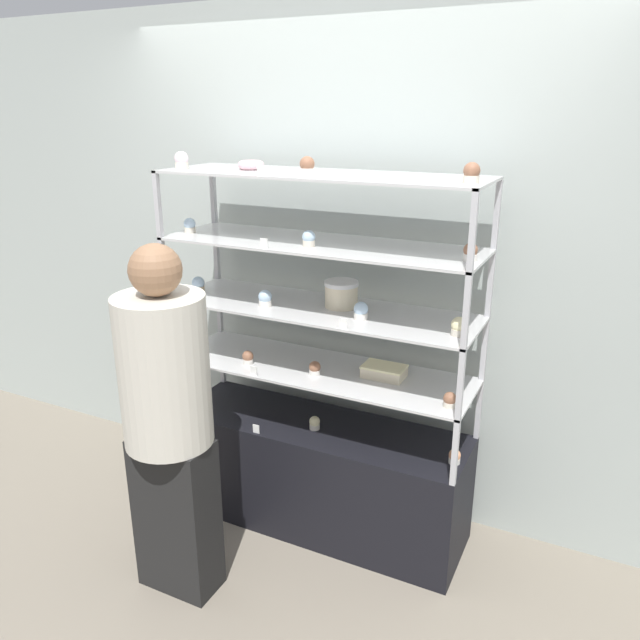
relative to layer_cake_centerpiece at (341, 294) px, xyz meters
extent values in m
plane|color=gray|center=(-0.08, -0.06, -1.26)|extent=(20.00, 20.00, 0.00)
cube|color=#A8B2AD|center=(-0.08, 0.32, 0.04)|extent=(8.00, 0.05, 2.60)
cube|color=black|center=(-0.08, -0.06, -0.97)|extent=(1.50, 0.47, 0.58)
cube|color=#B7B7BC|center=(-0.82, 0.16, -0.53)|extent=(0.02, 0.02, 0.31)
cube|color=#B7B7BC|center=(0.65, 0.16, -0.53)|extent=(0.02, 0.02, 0.31)
cube|color=#B7B7BC|center=(-0.82, -0.28, -0.53)|extent=(0.02, 0.02, 0.31)
cube|color=#B7B7BC|center=(0.65, -0.28, -0.53)|extent=(0.02, 0.02, 0.31)
cube|color=silver|center=(-0.08, -0.06, -0.38)|extent=(1.50, 0.47, 0.01)
cube|color=#B7B7BC|center=(-0.82, 0.16, -0.22)|extent=(0.02, 0.02, 0.31)
cube|color=#B7B7BC|center=(0.65, 0.16, -0.22)|extent=(0.02, 0.02, 0.31)
cube|color=#B7B7BC|center=(-0.82, -0.28, -0.22)|extent=(0.02, 0.02, 0.31)
cube|color=#B7B7BC|center=(0.65, -0.28, -0.22)|extent=(0.02, 0.02, 0.31)
cube|color=silver|center=(-0.08, -0.06, -0.07)|extent=(1.50, 0.47, 0.01)
cube|color=#B7B7BC|center=(-0.82, 0.16, 0.09)|extent=(0.02, 0.02, 0.31)
cube|color=#B7B7BC|center=(0.65, 0.16, 0.09)|extent=(0.02, 0.02, 0.31)
cube|color=#B7B7BC|center=(-0.82, -0.28, 0.09)|extent=(0.02, 0.02, 0.31)
cube|color=#B7B7BC|center=(0.65, -0.28, 0.09)|extent=(0.02, 0.02, 0.31)
cube|color=silver|center=(-0.08, -0.06, 0.24)|extent=(1.50, 0.47, 0.01)
cube|color=#B7B7BC|center=(-0.82, 0.16, 0.40)|extent=(0.02, 0.02, 0.31)
cube|color=#B7B7BC|center=(0.65, 0.16, 0.40)|extent=(0.02, 0.02, 0.31)
cube|color=#B7B7BC|center=(-0.82, -0.28, 0.40)|extent=(0.02, 0.02, 0.31)
cube|color=#B7B7BC|center=(0.65, -0.28, 0.40)|extent=(0.02, 0.02, 0.31)
cube|color=silver|center=(-0.08, -0.06, 0.55)|extent=(1.50, 0.47, 0.01)
cylinder|color=beige|center=(0.00, 0.00, -0.01)|extent=(0.15, 0.15, 0.11)
cylinder|color=white|center=(0.00, 0.00, 0.05)|extent=(0.16, 0.16, 0.02)
cube|color=beige|center=(0.23, -0.01, -0.35)|extent=(0.20, 0.13, 0.05)
cube|color=#F4EAB2|center=(0.23, -0.01, -0.32)|extent=(0.20, 0.13, 0.01)
cylinder|color=beige|center=(-0.77, -0.13, -0.67)|extent=(0.05, 0.05, 0.03)
sphere|color=#8C5B42|center=(-0.77, -0.13, -0.64)|extent=(0.05, 0.05, 0.05)
cylinder|color=beige|center=(-0.09, -0.10, -0.67)|extent=(0.05, 0.05, 0.03)
sphere|color=#F4EAB2|center=(-0.09, -0.10, -0.64)|extent=(0.05, 0.05, 0.05)
cylinder|color=white|center=(0.62, -0.11, -0.67)|extent=(0.05, 0.05, 0.03)
sphere|color=#E5996B|center=(0.62, -0.11, -0.64)|extent=(0.05, 0.05, 0.05)
cube|color=white|center=(-0.33, -0.27, -0.66)|extent=(0.04, 0.00, 0.04)
cylinder|color=beige|center=(-0.76, -0.12, -0.36)|extent=(0.05, 0.05, 0.02)
sphere|color=white|center=(-0.76, -0.12, -0.33)|extent=(0.06, 0.06, 0.06)
cylinder|color=white|center=(-0.43, -0.16, -0.36)|extent=(0.05, 0.05, 0.02)
sphere|color=#8C5B42|center=(-0.43, -0.16, -0.33)|extent=(0.06, 0.06, 0.06)
cylinder|color=white|center=(-0.07, -0.14, -0.36)|extent=(0.05, 0.05, 0.02)
sphere|color=#8C5B42|center=(-0.07, -0.14, -0.33)|extent=(0.06, 0.06, 0.06)
cylinder|color=beige|center=(0.59, -0.18, -0.36)|extent=(0.05, 0.05, 0.02)
sphere|color=#8C5B42|center=(0.59, -0.18, -0.33)|extent=(0.06, 0.06, 0.06)
cube|color=white|center=(-0.33, -0.27, -0.35)|extent=(0.04, 0.00, 0.04)
cylinder|color=#CCB28C|center=(-0.76, -0.09, -0.05)|extent=(0.06, 0.06, 0.03)
sphere|color=silver|center=(-0.76, -0.09, -0.02)|extent=(0.06, 0.06, 0.06)
cylinder|color=white|center=(-0.33, -0.15, -0.05)|extent=(0.06, 0.06, 0.03)
sphere|color=silver|center=(-0.33, -0.15, -0.02)|extent=(0.06, 0.06, 0.06)
cylinder|color=white|center=(0.15, -0.12, -0.05)|extent=(0.06, 0.06, 0.03)
sphere|color=silver|center=(0.15, -0.12, -0.02)|extent=(0.06, 0.06, 0.06)
cylinder|color=beige|center=(0.60, -0.14, -0.05)|extent=(0.06, 0.06, 0.03)
sphere|color=#F4EAB2|center=(0.60, -0.14, -0.02)|extent=(0.06, 0.06, 0.06)
cube|color=white|center=(0.13, -0.27, -0.04)|extent=(0.04, 0.00, 0.04)
cylinder|color=beige|center=(-0.76, -0.12, 0.26)|extent=(0.06, 0.06, 0.03)
sphere|color=silver|center=(-0.76, -0.12, 0.29)|extent=(0.06, 0.06, 0.06)
cylinder|color=beige|center=(-0.09, -0.15, 0.26)|extent=(0.06, 0.06, 0.03)
sphere|color=silver|center=(-0.09, -0.15, 0.29)|extent=(0.06, 0.06, 0.06)
cylinder|color=white|center=(0.61, -0.10, 0.26)|extent=(0.06, 0.06, 0.03)
sphere|color=#8C5B42|center=(0.61, -0.10, 0.29)|extent=(0.06, 0.06, 0.06)
cube|color=white|center=(-0.25, -0.27, 0.27)|extent=(0.04, 0.00, 0.04)
cylinder|color=beige|center=(-0.76, -0.16, 0.57)|extent=(0.06, 0.06, 0.03)
sphere|color=silver|center=(-0.76, -0.16, 0.61)|extent=(0.06, 0.06, 0.06)
cylinder|color=white|center=(-0.09, -0.16, 0.57)|extent=(0.06, 0.06, 0.03)
sphere|color=#8C5B42|center=(-0.09, -0.16, 0.61)|extent=(0.06, 0.06, 0.06)
cylinder|color=beige|center=(0.60, -0.14, 0.57)|extent=(0.06, 0.06, 0.03)
sphere|color=#8C5B42|center=(0.60, -0.14, 0.61)|extent=(0.06, 0.06, 0.06)
cube|color=white|center=(-0.26, -0.27, 0.58)|extent=(0.04, 0.00, 0.04)
torus|color=#EFB2BC|center=(-0.45, -0.04, 0.58)|extent=(0.12, 0.12, 0.04)
cube|color=black|center=(-0.46, -0.74, -0.89)|extent=(0.36, 0.20, 0.74)
cylinder|color=beige|center=(-0.46, -0.74, -0.19)|extent=(0.37, 0.37, 0.65)
sphere|color=#936B4C|center=(-0.46, -0.74, 0.23)|extent=(0.21, 0.21, 0.21)
camera|label=1|loc=(1.15, -2.57, 0.84)|focal=35.00mm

